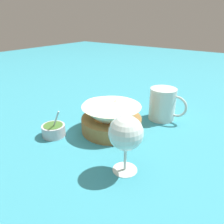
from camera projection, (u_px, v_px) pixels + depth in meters
ground_plane at (117, 126)px, 0.77m from camera, size 4.00×4.00×0.00m
food_basket at (112, 120)px, 0.73m from camera, size 0.20×0.20×0.09m
sauce_cup at (54, 130)px, 0.70m from camera, size 0.07×0.07×0.10m
wine_glass at (126, 135)px, 0.51m from camera, size 0.08×0.08×0.15m
beer_mug at (163, 105)px, 0.80m from camera, size 0.14×0.10×0.12m
side_plate at (104, 104)px, 0.94m from camera, size 0.18×0.18×0.01m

